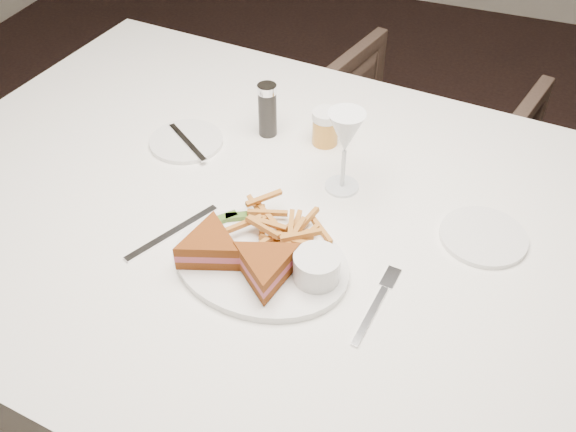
# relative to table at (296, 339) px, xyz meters

# --- Properties ---
(ground) EXTENTS (5.00, 5.00, 0.00)m
(ground) POSITION_rel_table_xyz_m (0.14, 0.30, -0.38)
(ground) COLOR black
(ground) RESTS_ON ground
(table) EXTENTS (1.75, 1.26, 0.75)m
(table) POSITION_rel_table_xyz_m (0.00, 0.00, 0.00)
(table) COLOR white
(table) RESTS_ON ground
(chair_far) EXTENTS (0.74, 0.71, 0.64)m
(chair_far) POSITION_rel_table_xyz_m (0.07, 0.86, -0.05)
(chair_far) COLOR #46352B
(chair_far) RESTS_ON ground
(table_setting) EXTENTS (0.81, 0.62, 0.18)m
(table_setting) POSITION_rel_table_xyz_m (-0.01, -0.05, 0.41)
(table_setting) COLOR white
(table_setting) RESTS_ON table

